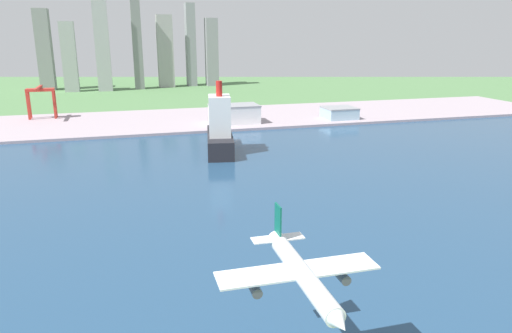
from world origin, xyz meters
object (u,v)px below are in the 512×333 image
object	(u,v)px
cargo_ship	(220,132)
warehouse_annex	(339,113)
warehouse_main	(234,114)
port_crane_red	(40,95)
airplane_landing	(302,274)

from	to	relation	value
cargo_ship	warehouse_annex	bearing A→B (deg)	34.04
cargo_ship	warehouse_main	bearing A→B (deg)	71.01
warehouse_main	warehouse_annex	size ratio (longest dim) A/B	1.47
cargo_ship	port_crane_red	size ratio (longest dim) A/B	1.69
cargo_ship	warehouse_main	world-z (taller)	cargo_ship
port_crane_red	airplane_landing	bearing A→B (deg)	-74.47
airplane_landing	cargo_ship	bearing A→B (deg)	83.10
warehouse_main	warehouse_annex	world-z (taller)	warehouse_main
airplane_landing	warehouse_main	xyz separation A→B (m)	(66.61, 357.23, -19.58)
airplane_landing	warehouse_annex	distance (m)	395.74
airplane_landing	warehouse_main	bearing A→B (deg)	79.44
airplane_landing	warehouse_main	distance (m)	363.91
cargo_ship	warehouse_main	distance (m)	110.96
airplane_landing	cargo_ship	xyz separation A→B (m)	(30.54, 252.38, -15.10)
cargo_ship	warehouse_annex	distance (m)	178.85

